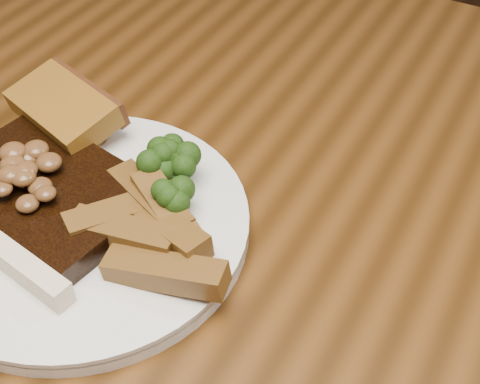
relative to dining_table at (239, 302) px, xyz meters
The scene contains 8 objects.
dining_table is the anchor object (origin of this frame).
chair_far 0.76m from the dining_table, 102.96° to the left, with size 0.53×0.53×0.85m.
plate 0.16m from the dining_table, 150.69° to the right, with size 0.26×0.26×0.01m, color silver.
steak 0.19m from the dining_table, 156.46° to the right, with size 0.16×0.12×0.02m, color black.
mushroom_pile 0.22m from the dining_table, 156.55° to the right, with size 0.06×0.06×0.03m, color brown, non-canonical shape.
garlic_bread 0.22m from the dining_table, behind, with size 0.10×0.05×0.02m, color brown.
potato_wedges 0.14m from the dining_table, 142.36° to the right, with size 0.11×0.11×0.02m, color brown, non-canonical shape.
broccoli_cluster 0.14m from the dining_table, behind, with size 0.07×0.07×0.04m, color #1C3C0D, non-canonical shape.
Camera 1 is at (0.17, -0.31, 1.14)m, focal length 50.00 mm.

